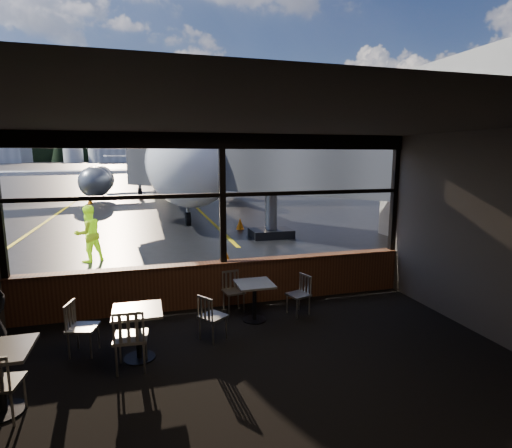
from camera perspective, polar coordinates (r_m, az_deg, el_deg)
name	(u,v)px	position (r m, az deg, el deg)	size (l,w,h in m)	color
ground_plane	(147,166)	(127.85, -15.26, 8.04)	(520.00, 520.00, 0.00)	black
carpet_floor	(267,381)	(5.89, 1.54, -21.56)	(8.00, 6.00, 0.01)	black
ceiling	(268,120)	(5.05, 1.72, 14.60)	(8.00, 6.00, 0.04)	#38332D
wall_right	(510,241)	(7.43, 32.57, -2.06)	(0.04, 6.00, 3.50)	#463E38
wall_back	(420,384)	(2.70, 22.37, -20.40)	(8.00, 0.04, 3.50)	#463E38
window_sill	(224,284)	(8.37, -4.64, -8.54)	(8.00, 0.28, 0.90)	#542B19
window_header	(222,141)	(7.95, -4.93, 11.72)	(8.00, 0.18, 0.30)	black
mullion_centre	(222,200)	(8.00, -4.81, 3.45)	(0.12, 0.12, 2.60)	black
mullion_right	(394,195)	(9.56, 19.16, 3.98)	(0.12, 0.12, 2.60)	black
window_transom	(222,195)	(7.99, -4.82, 4.17)	(8.00, 0.10, 0.08)	black
airliner	(169,126)	(28.98, -12.37, 13.51)	(27.70, 33.25, 10.16)	white
jet_bridge	(293,172)	(14.26, 5.27, 7.34)	(9.31, 11.38, 4.96)	#2C2C2F
cafe_table_near	(255,302)	(7.61, -0.21, -11.06)	(0.67, 0.67, 0.74)	#A19C94
cafe_table_mid	(138,335)	(6.52, -16.44, -14.91)	(0.72, 0.72, 0.79)	gray
cafe_table_left	(1,382)	(5.96, -32.68, -18.42)	(0.75, 0.75, 0.82)	#9E9B92
chair_near_e	(298,295)	(7.91, 6.06, -10.07)	(0.43, 0.43, 0.79)	beige
chair_near_w	(213,317)	(6.90, -6.18, -13.06)	(0.44, 0.44, 0.81)	beige
chair_near_n	(234,292)	(8.04, -3.22, -9.66)	(0.44, 0.44, 0.81)	#BCB7A9
chair_mid_s	(131,338)	(6.23, -17.43, -15.26)	(0.53, 0.53, 0.97)	#ACA89B
chair_mid_w	(83,328)	(6.94, -23.46, -13.50)	(0.47, 0.47, 0.86)	#B1ACA0
chair_left_s	(1,384)	(5.82, -32.62, -18.72)	(0.48, 0.48, 0.89)	beige
ground_crew	(88,234)	(12.60, -22.84, -1.28)	(0.81, 0.63, 1.66)	#BFF219
cone_nose	(240,224)	(16.83, -2.29, 0.06)	(0.34, 0.34, 0.48)	#E26007
cone_wing	(90,200)	(27.70, -22.61, 3.12)	(0.33, 0.33, 0.46)	orange
terminal_annex	(512,158)	(15.45, 32.74, 7.96)	(5.00, 7.00, 6.00)	gray
hangar_mid	(145,151)	(192.82, -15.58, 9.98)	(38.00, 15.00, 10.00)	silver
hangar_right	(274,149)	(195.74, 2.58, 10.61)	(50.00, 20.00, 12.00)	silver
fuel_tank_a	(73,156)	(191.93, -24.63, 8.87)	(8.00, 8.00, 6.00)	silver
fuel_tank_b	(98,156)	(190.70, -21.63, 9.06)	(8.00, 8.00, 6.00)	silver
fuel_tank_c	(122,156)	(189.99, -18.60, 9.24)	(8.00, 8.00, 6.00)	silver
treeline	(145,150)	(217.83, -15.64, 10.18)	(360.00, 3.00, 12.00)	black
cone_extra	(224,253)	(11.93, -4.53, -4.14)	(0.31, 0.31, 0.43)	orange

